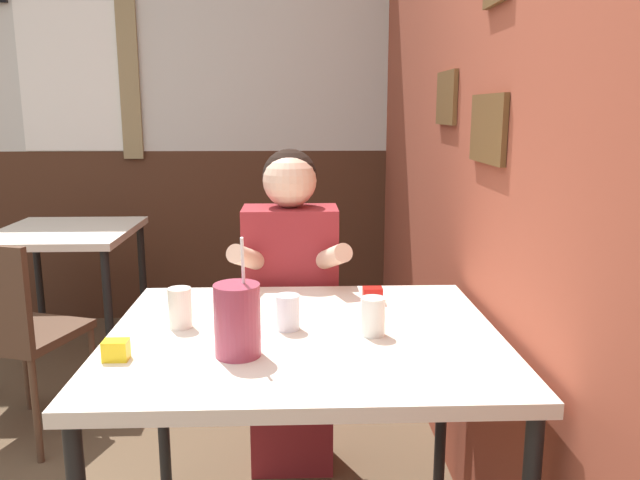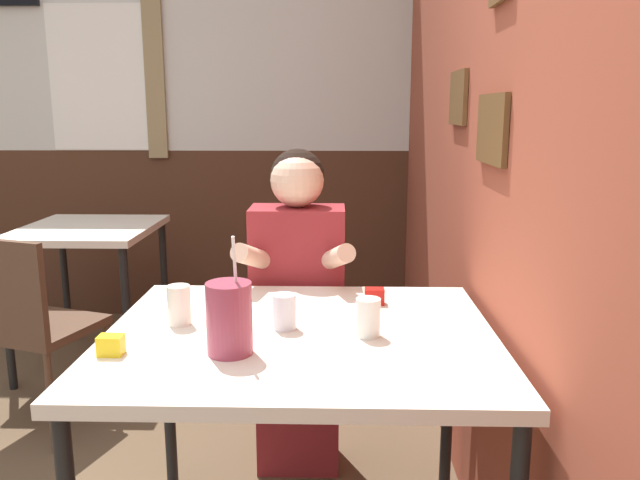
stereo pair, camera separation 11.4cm
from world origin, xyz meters
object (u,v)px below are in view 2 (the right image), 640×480
main_table (300,353)px  background_table (89,244)px  cocktail_pitcher (229,318)px  chair_near_window (29,319)px  person_seated (298,309)px

main_table → background_table: same height
main_table → cocktail_pitcher: cocktail_pitcher is taller
background_table → chair_near_window: bearing=-87.4°
cocktail_pitcher → person_seated: bearing=80.7°
chair_near_window → background_table: bearing=111.0°
chair_near_window → main_table: bearing=-16.1°
chair_near_window → person_seated: person_seated is taller
background_table → cocktail_pitcher: size_ratio=2.53×
background_table → person_seated: person_seated is taller
chair_near_window → person_seated: 1.15m
background_table → cocktail_pitcher: 2.01m
background_table → person_seated: bearing=-39.8°
main_table → chair_near_window: 1.43m
chair_near_window → cocktail_pitcher: cocktail_pitcher is taller
main_table → background_table: 1.96m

